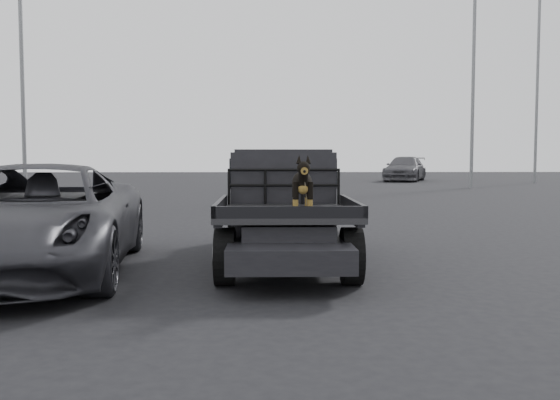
{
  "coord_description": "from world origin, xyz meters",
  "views": [
    {
      "loc": [
        0.3,
        -7.67,
        1.68
      ],
      "look_at": [
        0.48,
        -0.3,
        1.17
      ],
      "focal_mm": 40.0,
      "sensor_mm": 36.0,
      "label": 1
    }
  ],
  "objects_px": {
    "floodlight_near": "(20,14)",
    "parked_suv": "(35,219)",
    "dog": "(302,187)",
    "floodlight_far": "(538,49)",
    "floodlight_mid": "(474,60)",
    "flatbed_ute": "(284,234)",
    "distant_car_b": "(405,169)"
  },
  "relations": [
    {
      "from": "flatbed_ute",
      "to": "floodlight_mid",
      "type": "bearing_deg",
      "value": 65.21
    },
    {
      "from": "flatbed_ute",
      "to": "distant_car_b",
      "type": "xyz_separation_m",
      "value": [
        9.35,
        32.82,
        0.38
      ]
    },
    {
      "from": "floodlight_mid",
      "to": "floodlight_near",
      "type": "bearing_deg",
      "value": -167.55
    },
    {
      "from": "dog",
      "to": "distant_car_b",
      "type": "bearing_deg",
      "value": 75.18
    },
    {
      "from": "floodlight_far",
      "to": "floodlight_mid",
      "type": "bearing_deg",
      "value": -134.75
    },
    {
      "from": "flatbed_ute",
      "to": "distant_car_b",
      "type": "height_order",
      "value": "distant_car_b"
    },
    {
      "from": "flatbed_ute",
      "to": "dog",
      "type": "relative_size",
      "value": 7.3
    },
    {
      "from": "dog",
      "to": "floodlight_far",
      "type": "relative_size",
      "value": 0.05
    },
    {
      "from": "dog",
      "to": "floodlight_mid",
      "type": "distance_m",
      "value": 27.83
    },
    {
      "from": "parked_suv",
      "to": "floodlight_mid",
      "type": "height_order",
      "value": "floodlight_mid"
    },
    {
      "from": "flatbed_ute",
      "to": "floodlight_near",
      "type": "bearing_deg",
      "value": 120.93
    },
    {
      "from": "floodlight_near",
      "to": "floodlight_mid",
      "type": "distance_m",
      "value": 22.38
    },
    {
      "from": "floodlight_near",
      "to": "dog",
      "type": "bearing_deg",
      "value": -61.08
    },
    {
      "from": "dog",
      "to": "floodlight_far",
      "type": "height_order",
      "value": "floodlight_far"
    },
    {
      "from": "dog",
      "to": "distant_car_b",
      "type": "relative_size",
      "value": 0.13
    },
    {
      "from": "floodlight_far",
      "to": "floodlight_near",
      "type": "bearing_deg",
      "value": -158.47
    },
    {
      "from": "parked_suv",
      "to": "distant_car_b",
      "type": "height_order",
      "value": "distant_car_b"
    },
    {
      "from": "parked_suv",
      "to": "floodlight_near",
      "type": "height_order",
      "value": "floodlight_near"
    },
    {
      "from": "parked_suv",
      "to": "flatbed_ute",
      "type": "bearing_deg",
      "value": 7.33
    },
    {
      "from": "dog",
      "to": "floodlight_far",
      "type": "xyz_separation_m",
      "value": [
        16.76,
        31.38,
        7.12
      ]
    },
    {
      "from": "dog",
      "to": "distant_car_b",
      "type": "distance_m",
      "value": 35.89
    },
    {
      "from": "dog",
      "to": "floodlight_near",
      "type": "bearing_deg",
      "value": 118.92
    },
    {
      "from": "parked_suv",
      "to": "floodlight_far",
      "type": "height_order",
      "value": "floodlight_far"
    },
    {
      "from": "floodlight_near",
      "to": "floodlight_mid",
      "type": "xyz_separation_m",
      "value": [
        21.82,
        4.82,
        -1.2
      ]
    },
    {
      "from": "parked_suv",
      "to": "floodlight_mid",
      "type": "bearing_deg",
      "value": 52.94
    },
    {
      "from": "distant_car_b",
      "to": "floodlight_mid",
      "type": "height_order",
      "value": "floodlight_mid"
    },
    {
      "from": "floodlight_near",
      "to": "floodlight_far",
      "type": "relative_size",
      "value": 0.94
    },
    {
      "from": "flatbed_ute",
      "to": "floodlight_far",
      "type": "xyz_separation_m",
      "value": [
        16.92,
        29.51,
        7.95
      ]
    },
    {
      "from": "distant_car_b",
      "to": "parked_suv",
      "type": "bearing_deg",
      "value": -89.43
    },
    {
      "from": "floodlight_near",
      "to": "parked_suv",
      "type": "bearing_deg",
      "value": -68.84
    },
    {
      "from": "dog",
      "to": "floodlight_near",
      "type": "height_order",
      "value": "floodlight_near"
    },
    {
      "from": "floodlight_near",
      "to": "floodlight_mid",
      "type": "relative_size",
      "value": 1.19
    }
  ]
}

